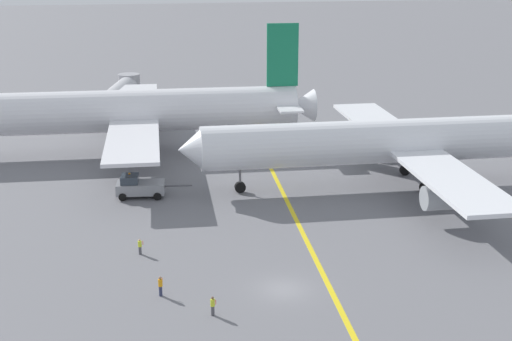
% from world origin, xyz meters
% --- Properties ---
extents(ground_plane, '(600.00, 600.00, 0.00)m').
position_xyz_m(ground_plane, '(0.00, 0.00, 0.00)').
color(ground_plane, slate).
extents(taxiway_stripe, '(4.87, 119.94, 0.01)m').
position_xyz_m(taxiway_stripe, '(4.32, 10.00, 0.00)').
color(taxiway_stripe, yellow).
rests_on(taxiway_stripe, ground).
extents(airliner_at_gate_left, '(55.32, 46.08, 17.53)m').
position_xyz_m(airliner_at_gate_left, '(-14.05, 44.60, 5.85)').
color(airliner_at_gate_left, silver).
rests_on(airliner_at_gate_left, ground).
extents(airliner_being_pushed, '(50.88, 46.74, 15.24)m').
position_xyz_m(airliner_being_pushed, '(18.58, 25.10, 5.38)').
color(airliner_being_pushed, white).
rests_on(airliner_being_pushed, ground).
extents(pushback_tug, '(8.75, 3.52, 2.91)m').
position_xyz_m(pushback_tug, '(-11.79, 25.75, 1.23)').
color(pushback_tug, gray).
rests_on(pushback_tug, ground).
extents(ground_crew_wing_walker_right, '(0.50, 0.36, 1.55)m').
position_xyz_m(ground_crew_wing_walker_right, '(-11.92, 9.29, 0.80)').
color(ground_crew_wing_walker_right, '#4C4C51').
rests_on(ground_crew_wing_walker_right, ground).
extents(ground_crew_ramp_agent_by_cones, '(0.37, 0.45, 1.76)m').
position_xyz_m(ground_crew_ramp_agent_by_cones, '(-10.33, 0.48, 0.92)').
color(ground_crew_ramp_agent_by_cones, '#2D3351').
rests_on(ground_crew_ramp_agent_by_cones, ground).
extents(ground_crew_marshaller_foreground, '(0.44, 0.40, 1.63)m').
position_xyz_m(ground_crew_marshaller_foreground, '(-6.40, -3.52, 0.85)').
color(ground_crew_marshaller_foreground, '#4C4C51').
rests_on(ground_crew_marshaller_foreground, ground).
extents(jet_bridge, '(7.26, 19.99, 5.77)m').
position_xyz_m(jet_bridge, '(-14.33, 68.13, 3.99)').
color(jet_bridge, '#B7B7BC').
rests_on(jet_bridge, ground).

